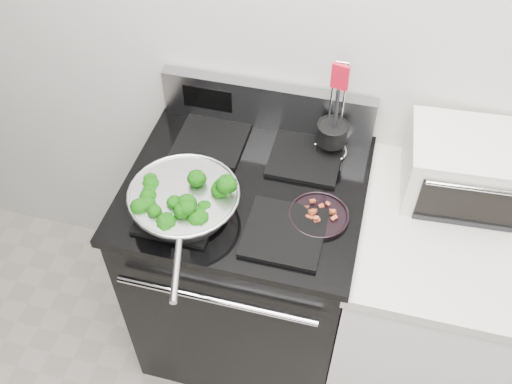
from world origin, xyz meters
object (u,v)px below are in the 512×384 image
(utensil_holder, at_px, (332,138))
(toaster_oven, at_px, (468,168))
(bacon_plate, at_px, (319,213))
(gas_range, at_px, (247,264))
(skillet, at_px, (184,201))

(utensil_holder, distance_m, toaster_oven, 0.45)
(utensil_holder, bearing_deg, bacon_plate, -75.79)
(gas_range, relative_size, utensil_holder, 3.02)
(skillet, relative_size, bacon_plate, 2.83)
(toaster_oven, bearing_deg, gas_range, -169.88)
(bacon_plate, bearing_deg, gas_range, 162.88)
(bacon_plate, bearing_deg, toaster_oven, 29.88)
(utensil_holder, bearing_deg, gas_range, -126.77)
(gas_range, distance_m, skillet, 0.56)
(bacon_plate, xyz_separation_m, toaster_oven, (0.43, 0.25, 0.06))
(skillet, xyz_separation_m, utensil_holder, (0.40, 0.38, 0.01))
(skillet, bearing_deg, gas_range, 32.36)
(gas_range, bearing_deg, skillet, -132.55)
(gas_range, xyz_separation_m, bacon_plate, (0.26, -0.08, 0.48))
(gas_range, xyz_separation_m, toaster_oven, (0.69, 0.17, 0.54))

